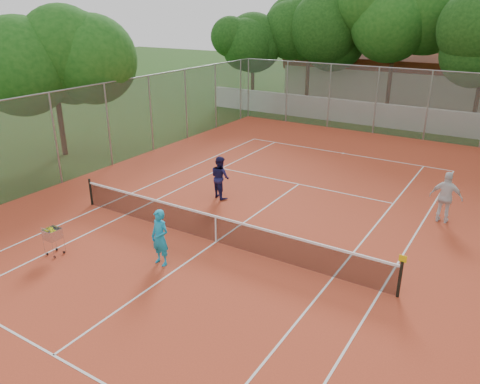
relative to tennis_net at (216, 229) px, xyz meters
The scene contains 12 objects.
ground 0.51m from the tennis_net, ahead, with size 120.00×120.00×0.00m, color #1A3A0F.
court_pad 0.50m from the tennis_net, ahead, with size 18.00×34.00×0.02m, color #BD4224.
court_lines 0.49m from the tennis_net, ahead, with size 10.98×23.78×0.01m, color white.
tennis_net is the anchor object (origin of this frame).
perimeter_fence 1.49m from the tennis_net, ahead, with size 18.00×34.00×4.00m, color slate.
boundary_wall 19.00m from the tennis_net, 90.00° to the left, with size 26.00×0.30×1.50m, color silver.
clubhouse 29.12m from the tennis_net, 93.95° to the left, with size 16.40×9.00×4.40m, color beige.
tropical_trees 22.45m from the tennis_net, 90.00° to the left, with size 29.00×19.00×10.00m, color #10370D.
player_near 2.15m from the tennis_net, 106.57° to the right, with size 0.64×0.42×1.76m, color #179AC9.
player_far_left 3.95m from the tennis_net, 122.05° to the left, with size 0.85×0.66×1.74m, color #1A184A.
player_far_right 8.30m from the tennis_net, 43.01° to the left, with size 1.11×0.46×1.90m, color silver.
ball_hopper 5.08m from the tennis_net, 138.40° to the right, with size 0.47×0.47×0.98m, color silver.
Camera 1 is at (7.98, -11.29, 7.28)m, focal length 35.00 mm.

